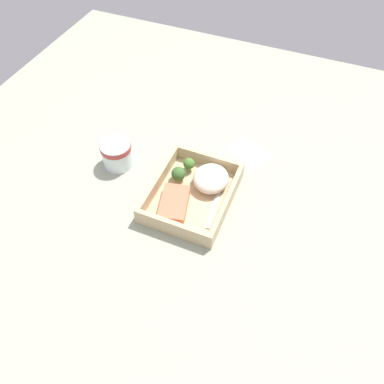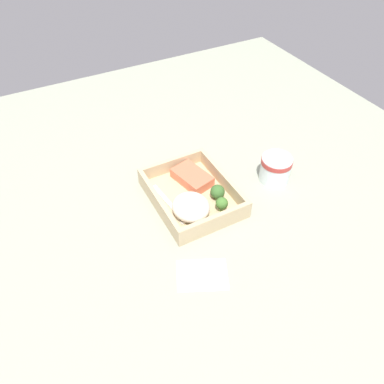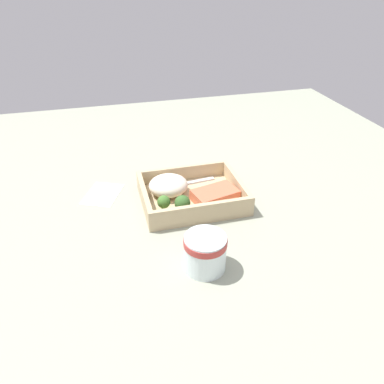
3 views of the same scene
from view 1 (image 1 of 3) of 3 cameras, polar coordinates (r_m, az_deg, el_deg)
The scene contains 10 objects.
ground_plane at distance 99.33cm, azimuth 0.00°, elevation -1.33°, with size 160.00×160.00×2.00cm, color #969C87.
takeout_tray at distance 98.06cm, azimuth 0.00°, elevation -0.77°, with size 25.14×20.21×1.20cm, color tan.
tray_rim at distance 96.05cm, azimuth 0.00°, elevation 0.17°, with size 25.14×20.21×3.92cm.
salmon_fillet at distance 94.32cm, azimuth -2.75°, elevation -1.83°, with size 10.88×6.69×2.75cm, color #E46B4A.
mashed_potatoes at distance 98.22cm, azimuth 2.90°, elevation 2.05°, with size 10.00×9.37×4.85cm, color #F0E1C8.
broccoli_floret_1 at distance 99.47cm, azimuth -2.08°, elevation 2.78°, with size 3.80×3.80×4.24cm.
broccoli_floret_2 at distance 101.57cm, azimuth -0.47°, elevation 4.31°, with size 3.13×3.13×4.14cm.
fork at distance 96.59cm, azimuth 3.75°, elevation -1.25°, with size 15.89×3.30×0.44cm.
paper_cup at distance 105.65cm, azimuth -11.39°, elevation 5.85°, with size 8.48×8.48×7.60cm.
receipt_slip at distance 110.74cm, azimuth 8.70°, elevation 5.96°, with size 8.19×11.17×0.24cm, color white.
Camera 1 is at (-55.59, -22.86, 78.08)cm, focal length 35.00 mm.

